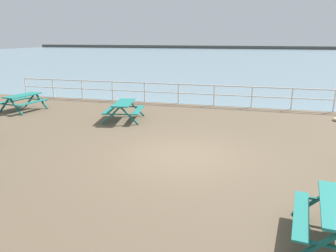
# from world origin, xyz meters

# --- Properties ---
(ground_plane) EXTENTS (30.00, 24.00, 0.20)m
(ground_plane) POSITION_xyz_m (0.00, 0.00, -0.10)
(ground_plane) COLOR brown
(sea_band) EXTENTS (142.00, 90.00, 0.01)m
(sea_band) POSITION_xyz_m (0.00, 52.75, 0.00)
(sea_band) COLOR gray
(sea_band) RESTS_ON ground
(distant_shoreline) EXTENTS (142.00, 6.00, 1.80)m
(distant_shoreline) POSITION_xyz_m (0.00, 95.75, 0.00)
(distant_shoreline) COLOR #4C4C47
(distant_shoreline) RESTS_ON ground
(seaward_railing) EXTENTS (23.07, 0.07, 1.08)m
(seaward_railing) POSITION_xyz_m (-0.00, 7.75, 0.75)
(seaward_railing) COLOR white
(seaward_railing) RESTS_ON ground
(picnic_table_near_left) EXTENTS (1.79, 2.02, 0.80)m
(picnic_table_near_left) POSITION_xyz_m (-8.84, 4.15, 0.58)
(picnic_table_near_left) COLOR #1E7A70
(picnic_table_near_left) RESTS_ON ground
(picnic_table_near_right) EXTENTS (1.82, 2.04, 0.80)m
(picnic_table_near_right) POSITION_xyz_m (-3.36, 3.68, 0.58)
(picnic_table_near_right) COLOR #1E7A70
(picnic_table_near_right) RESTS_ON ground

